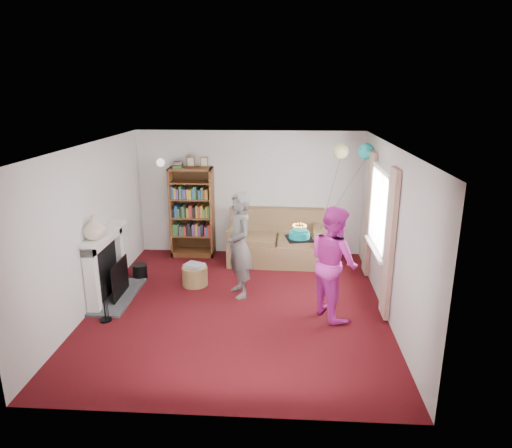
# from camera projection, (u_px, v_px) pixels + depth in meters

# --- Properties ---
(ground) EXTENTS (5.00, 5.00, 0.00)m
(ground) POSITION_uv_depth(u_px,v_px,m) (238.00, 306.00, 7.15)
(ground) COLOR #380810
(ground) RESTS_ON ground
(wall_back) EXTENTS (4.50, 0.02, 2.50)m
(wall_back) POSITION_uv_depth(u_px,v_px,m) (250.00, 193.00, 9.19)
(wall_back) COLOR silver
(wall_back) RESTS_ON ground
(wall_left) EXTENTS (0.02, 5.00, 2.50)m
(wall_left) POSITION_uv_depth(u_px,v_px,m) (89.00, 228.00, 6.93)
(wall_left) COLOR silver
(wall_left) RESTS_ON ground
(wall_right) EXTENTS (0.02, 5.00, 2.50)m
(wall_right) POSITION_uv_depth(u_px,v_px,m) (391.00, 233.00, 6.66)
(wall_right) COLOR silver
(wall_right) RESTS_ON ground
(ceiling) EXTENTS (4.50, 5.00, 0.01)m
(ceiling) POSITION_uv_depth(u_px,v_px,m) (236.00, 146.00, 6.43)
(ceiling) COLOR white
(ceiling) RESTS_ON wall_back
(fireplace) EXTENTS (0.55, 1.80, 1.12)m
(fireplace) POSITION_uv_depth(u_px,v_px,m) (109.00, 268.00, 7.31)
(fireplace) COLOR #3F3F42
(fireplace) RESTS_ON ground
(window_bay) EXTENTS (0.14, 2.02, 2.20)m
(window_bay) POSITION_uv_depth(u_px,v_px,m) (379.00, 225.00, 7.25)
(window_bay) COLOR white
(window_bay) RESTS_ON ground
(wall_sconce) EXTENTS (0.16, 0.23, 0.16)m
(wall_sconce) POSITION_uv_depth(u_px,v_px,m) (161.00, 162.00, 8.98)
(wall_sconce) COLOR gold
(wall_sconce) RESTS_ON ground
(bookcase) EXTENTS (0.85, 0.42, 2.01)m
(bookcase) POSITION_uv_depth(u_px,v_px,m) (192.00, 212.00, 9.16)
(bookcase) COLOR #472B14
(bookcase) RESTS_ON ground
(sofa) EXTENTS (1.87, 0.99, 0.99)m
(sofa) POSITION_uv_depth(u_px,v_px,m) (277.00, 242.00, 9.00)
(sofa) COLOR brown
(sofa) RESTS_ON ground
(wicker_basket) EXTENTS (0.44, 0.44, 0.39)m
(wicker_basket) POSITION_uv_depth(u_px,v_px,m) (195.00, 275.00, 7.89)
(wicker_basket) COLOR olive
(wicker_basket) RESTS_ON ground
(person_striped) EXTENTS (0.64, 0.75, 1.73)m
(person_striped) POSITION_uv_depth(u_px,v_px,m) (239.00, 245.00, 7.32)
(person_striped) COLOR black
(person_striped) RESTS_ON ground
(person_magenta) EXTENTS (0.93, 1.02, 1.69)m
(person_magenta) POSITION_uv_depth(u_px,v_px,m) (334.00, 262.00, 6.67)
(person_magenta) COLOR #C9289F
(person_magenta) RESTS_ON ground
(birthday_cake) EXTENTS (0.37, 0.37, 0.22)m
(birthday_cake) POSITION_uv_depth(u_px,v_px,m) (299.00, 235.00, 6.77)
(birthday_cake) COLOR black
(birthday_cake) RESTS_ON ground
(balloons) EXTENTS (0.89, 0.28, 1.67)m
(balloons) POSITION_uv_depth(u_px,v_px,m) (353.00, 151.00, 8.05)
(balloons) COLOR #3F3F3F
(balloons) RESTS_ON ground
(mantel_vase) EXTENTS (0.39, 0.39, 0.36)m
(mantel_vase) POSITION_uv_depth(u_px,v_px,m) (94.00, 227.00, 6.76)
(mantel_vase) COLOR beige
(mantel_vase) RESTS_ON fireplace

